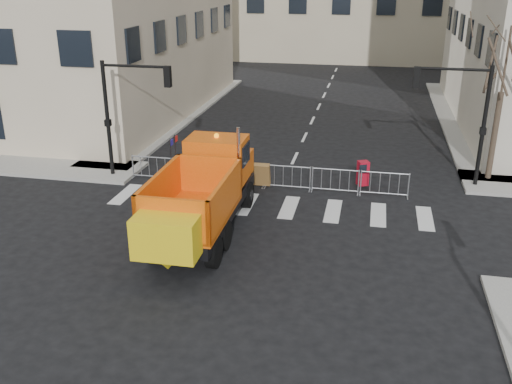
% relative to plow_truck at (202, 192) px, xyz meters
% --- Properties ---
extents(ground, '(120.00, 120.00, 0.00)m').
position_rel_plow_truck_xyz_m(ground, '(2.01, -2.39, -1.66)').
color(ground, black).
rests_on(ground, ground).
extents(sidewalk_back, '(64.00, 5.00, 0.15)m').
position_rel_plow_truck_xyz_m(sidewalk_back, '(2.01, 6.11, -1.59)').
color(sidewalk_back, gray).
rests_on(sidewalk_back, ground).
extents(traffic_light_left, '(0.18, 0.18, 5.40)m').
position_rel_plow_truck_xyz_m(traffic_light_left, '(-5.99, 5.11, 1.04)').
color(traffic_light_left, black).
rests_on(traffic_light_left, ground).
extents(traffic_light_right, '(0.18, 0.18, 5.40)m').
position_rel_plow_truck_xyz_m(traffic_light_right, '(10.51, 7.11, 1.04)').
color(traffic_light_right, black).
rests_on(traffic_light_right, ground).
extents(crowd_barriers, '(12.60, 0.60, 1.10)m').
position_rel_plow_truck_xyz_m(crowd_barriers, '(1.26, 5.21, -1.11)').
color(crowd_barriers, '#9EA0A5').
rests_on(crowd_barriers, ground).
extents(street_tree, '(3.00, 3.00, 7.50)m').
position_rel_plow_truck_xyz_m(street_tree, '(11.21, 8.11, 2.09)').
color(street_tree, '#382B21').
rests_on(street_tree, ground).
extents(plow_truck, '(3.16, 9.66, 3.74)m').
position_rel_plow_truck_xyz_m(plow_truck, '(0.00, 0.00, 0.00)').
color(plow_truck, black).
rests_on(plow_truck, ground).
extents(cop_a, '(0.76, 0.69, 1.75)m').
position_rel_plow_truck_xyz_m(cop_a, '(-0.02, 4.23, -0.79)').
color(cop_a, black).
rests_on(cop_a, ground).
extents(cop_b, '(0.93, 0.75, 1.82)m').
position_rel_plow_truck_xyz_m(cop_b, '(0.32, 4.61, -0.75)').
color(cop_b, black).
rests_on(cop_b, ground).
extents(cop_c, '(1.11, 0.83, 1.76)m').
position_rel_plow_truck_xyz_m(cop_c, '(-0.93, 4.00, -0.78)').
color(cop_c, black).
rests_on(cop_c, ground).
extents(worker, '(1.17, 0.84, 1.63)m').
position_rel_plow_truck_xyz_m(worker, '(-2.45, 6.55, -0.70)').
color(worker, yellow).
rests_on(worker, sidewalk_back).
extents(newspaper_box, '(0.57, 0.55, 1.10)m').
position_rel_plow_truck_xyz_m(newspaper_box, '(5.56, 5.98, -0.96)').
color(newspaper_box, '#AB0D1F').
rests_on(newspaper_box, sidewalk_back).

